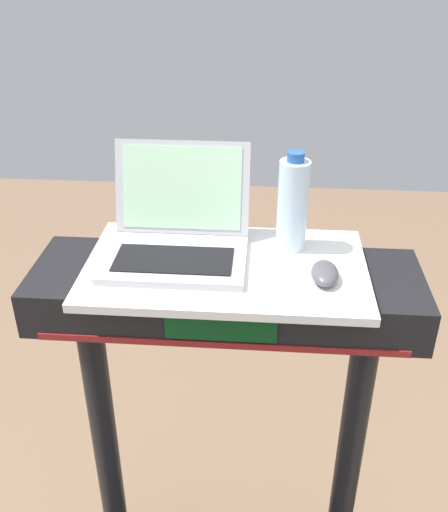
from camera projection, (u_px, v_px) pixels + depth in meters
desk_board at (226, 268)px, 1.33m from camera, size 0.64×0.38×0.02m
laptop at (177, 235)px, 1.35m from camera, size 0.32×0.29×0.23m
computer_mouse at (325, 273)px, 1.26m from camera, size 0.06×0.10×0.03m
water_bottle at (293, 204)px, 1.34m from camera, size 0.07×0.07×0.24m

